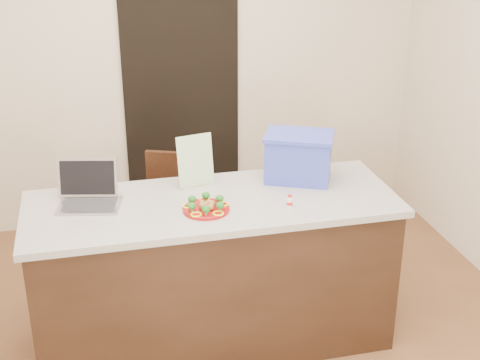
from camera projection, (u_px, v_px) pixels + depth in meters
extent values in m
plane|color=beige|center=(167.00, 55.00, 5.08)|extent=(4.00, 0.00, 4.00)
cube|color=black|center=(182.00, 99.00, 5.22)|extent=(0.90, 0.02, 2.00)
cube|color=black|center=(214.00, 275.00, 3.88)|extent=(2.00, 0.70, 0.88)
cube|color=beige|center=(212.00, 204.00, 3.70)|extent=(2.06, 0.76, 0.04)
cylinder|color=maroon|center=(206.00, 209.00, 3.57)|extent=(0.25, 0.25, 0.01)
torus|color=maroon|center=(206.00, 208.00, 3.57)|extent=(0.25, 0.25, 0.01)
sphere|color=olive|center=(206.00, 205.00, 3.56)|extent=(0.04, 0.04, 0.04)
sphere|color=olive|center=(201.00, 207.00, 3.54)|extent=(0.04, 0.04, 0.04)
sphere|color=olive|center=(206.00, 208.00, 3.53)|extent=(0.04, 0.04, 0.04)
sphere|color=olive|center=(211.00, 206.00, 3.54)|extent=(0.04, 0.04, 0.04)
sphere|color=olive|center=(212.00, 204.00, 3.57)|extent=(0.04, 0.04, 0.04)
sphere|color=olive|center=(208.00, 202.00, 3.59)|extent=(0.04, 0.04, 0.04)
sphere|color=olive|center=(203.00, 203.00, 3.59)|extent=(0.04, 0.04, 0.04)
ellipsoid|color=#134815|center=(206.00, 195.00, 3.63)|extent=(0.04, 0.04, 0.04)
ellipsoid|color=#134815|center=(192.00, 199.00, 3.59)|extent=(0.04, 0.04, 0.04)
ellipsoid|color=#134815|center=(192.00, 206.00, 3.51)|extent=(0.04, 0.04, 0.04)
ellipsoid|color=#134815|center=(206.00, 209.00, 3.48)|extent=(0.04, 0.04, 0.04)
ellipsoid|color=#134815|center=(220.00, 205.00, 3.52)|extent=(0.04, 0.04, 0.04)
ellipsoid|color=#134815|center=(220.00, 198.00, 3.60)|extent=(0.04, 0.04, 0.04)
torus|color=yellow|center=(205.00, 200.00, 3.66)|extent=(0.06, 0.06, 0.01)
torus|color=yellow|center=(188.00, 206.00, 3.58)|extent=(0.06, 0.06, 0.01)
torus|color=yellow|center=(196.00, 215.00, 3.49)|extent=(0.06, 0.06, 0.01)
torus|color=yellow|center=(218.00, 213.00, 3.50)|extent=(0.06, 0.06, 0.01)
torus|color=yellow|center=(223.00, 204.00, 3.61)|extent=(0.06, 0.06, 0.01)
cube|color=white|center=(204.00, 211.00, 3.57)|extent=(0.16, 0.16, 0.01)
cube|color=silver|center=(201.00, 212.00, 3.54)|extent=(0.02, 0.11, 0.00)
cube|color=silver|center=(199.00, 207.00, 3.59)|extent=(0.03, 0.05, 0.00)
cube|color=silver|center=(211.00, 213.00, 3.53)|extent=(0.02, 0.09, 0.01)
cube|color=silver|center=(208.00, 205.00, 3.61)|extent=(0.02, 0.10, 0.00)
cylinder|color=beige|center=(290.00, 203.00, 3.61)|extent=(0.03, 0.03, 0.05)
cylinder|color=beige|center=(290.00, 198.00, 3.60)|extent=(0.02, 0.02, 0.01)
cylinder|color=#B31613|center=(290.00, 196.00, 3.59)|extent=(0.02, 0.02, 0.01)
cylinder|color=#B31613|center=(290.00, 203.00, 3.61)|extent=(0.03, 0.03, 0.02)
cube|color=#A6A5AA|center=(90.00, 205.00, 3.62)|extent=(0.37, 0.30, 0.01)
cube|color=#A6A5AA|center=(87.00, 177.00, 3.67)|extent=(0.33, 0.13, 0.22)
cube|color=black|center=(87.00, 178.00, 3.67)|extent=(0.30, 0.11, 0.19)
cube|color=#252528|center=(90.00, 205.00, 3.60)|extent=(0.31, 0.22, 0.00)
cube|color=silver|center=(195.00, 161.00, 3.82)|extent=(0.22, 0.09, 0.30)
cube|color=#2F3CAA|center=(299.00, 159.00, 3.92)|extent=(0.45, 0.39, 0.26)
cube|color=#2F3CAA|center=(299.00, 136.00, 3.86)|extent=(0.47, 0.42, 0.02)
cube|color=#371C10|center=(181.00, 228.00, 4.46)|extent=(0.52, 0.52, 0.04)
cube|color=#371C10|center=(176.00, 183.00, 4.52)|extent=(0.38, 0.18, 0.45)
cylinder|color=#371C10|center=(160.00, 271.00, 4.36)|extent=(0.03, 0.03, 0.43)
cylinder|color=#371C10|center=(212.00, 265.00, 4.43)|extent=(0.03, 0.03, 0.43)
cylinder|color=#371C10|center=(154.00, 246.00, 4.66)|extent=(0.03, 0.03, 0.43)
cylinder|color=#371C10|center=(202.00, 241.00, 4.73)|extent=(0.03, 0.03, 0.43)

